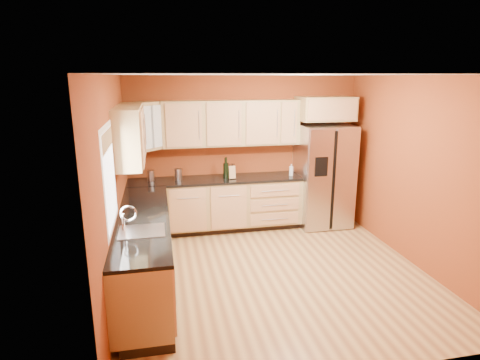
% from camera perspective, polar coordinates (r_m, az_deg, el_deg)
% --- Properties ---
extents(floor, '(4.00, 4.00, 0.00)m').
position_cam_1_polar(floor, '(5.62, 4.93, -12.88)').
color(floor, '#8F6037').
rests_on(floor, ground).
extents(ceiling, '(4.00, 4.00, 0.00)m').
position_cam_1_polar(ceiling, '(4.99, 5.60, 14.68)').
color(ceiling, white).
rests_on(ceiling, wall_back).
extents(wall_back, '(4.00, 0.04, 2.60)m').
position_cam_1_polar(wall_back, '(7.04, 0.55, 4.05)').
color(wall_back, maroon).
rests_on(wall_back, floor).
extents(wall_front, '(4.00, 0.04, 2.60)m').
position_cam_1_polar(wall_front, '(3.38, 15.13, -8.25)').
color(wall_front, maroon).
rests_on(wall_front, floor).
extents(wall_left, '(0.04, 4.00, 2.60)m').
position_cam_1_polar(wall_left, '(4.97, -17.44, -1.10)').
color(wall_left, maroon).
rests_on(wall_left, floor).
extents(wall_right, '(0.04, 4.00, 2.60)m').
position_cam_1_polar(wall_right, '(6.03, 23.76, 1.02)').
color(wall_right, maroon).
rests_on(wall_right, floor).
extents(base_cabinets_back, '(2.90, 0.60, 0.88)m').
position_cam_1_polar(base_cabinets_back, '(6.88, -3.43, -3.64)').
color(base_cabinets_back, '#A78C51').
rests_on(base_cabinets_back, floor).
extents(base_cabinets_left, '(0.60, 2.80, 0.88)m').
position_cam_1_polar(base_cabinets_left, '(5.23, -13.40, -10.04)').
color(base_cabinets_left, '#A78C51').
rests_on(base_cabinets_left, floor).
extents(countertop_back, '(2.90, 0.62, 0.04)m').
position_cam_1_polar(countertop_back, '(6.74, -3.48, 0.05)').
color(countertop_back, black).
rests_on(countertop_back, base_cabinets_back).
extents(countertop_left, '(0.62, 2.80, 0.04)m').
position_cam_1_polar(countertop_left, '(5.06, -13.59, -5.29)').
color(countertop_left, black).
rests_on(countertop_left, base_cabinets_left).
extents(upper_cabinets_back, '(2.30, 0.33, 0.75)m').
position_cam_1_polar(upper_cabinets_back, '(6.76, -1.23, 8.10)').
color(upper_cabinets_back, '#A78C51').
rests_on(upper_cabinets_back, wall_back).
extents(upper_cabinets_left, '(0.33, 1.35, 0.75)m').
position_cam_1_polar(upper_cabinets_left, '(5.56, -15.46, 6.19)').
color(upper_cabinets_left, '#A78C51').
rests_on(upper_cabinets_left, wall_left).
extents(corner_upper_cabinet, '(0.67, 0.67, 0.75)m').
position_cam_1_polar(corner_upper_cabinet, '(6.49, -13.50, 7.44)').
color(corner_upper_cabinet, '#A78C51').
rests_on(corner_upper_cabinet, wall_back).
extents(over_fridge_cabinet, '(0.92, 0.60, 0.40)m').
position_cam_1_polar(over_fridge_cabinet, '(7.07, 12.01, 9.92)').
color(over_fridge_cabinet, '#A78C51').
rests_on(over_fridge_cabinet, wall_back).
extents(refrigerator, '(0.90, 0.75, 1.78)m').
position_cam_1_polar(refrigerator, '(7.19, 11.77, 0.61)').
color(refrigerator, '#AAA9AE').
rests_on(refrigerator, floor).
extents(window, '(0.03, 0.90, 1.00)m').
position_cam_1_polar(window, '(4.42, -18.02, 0.32)').
color(window, white).
rests_on(window, wall_left).
extents(sink_faucet, '(0.50, 0.42, 0.30)m').
position_cam_1_polar(sink_faucet, '(4.53, -13.89, -5.38)').
color(sink_faucet, white).
rests_on(sink_faucet, countertop_left).
extents(canister_left, '(0.14, 0.14, 0.19)m').
position_cam_1_polar(canister_left, '(6.68, -8.77, 0.80)').
color(canister_left, '#AAA9AE').
rests_on(canister_left, countertop_back).
extents(canister_right, '(0.12, 0.12, 0.18)m').
position_cam_1_polar(canister_right, '(6.70, -12.55, 0.59)').
color(canister_right, '#AAA9AE').
rests_on(canister_right, countertop_back).
extents(wine_bottle_a, '(0.11, 0.11, 0.36)m').
position_cam_1_polar(wine_bottle_a, '(6.68, -1.98, 1.73)').
color(wine_bottle_a, black).
rests_on(wine_bottle_a, countertop_back).
extents(wine_bottle_b, '(0.08, 0.08, 0.34)m').
position_cam_1_polar(wine_bottle_b, '(6.73, -2.08, 1.73)').
color(wine_bottle_b, black).
rests_on(wine_bottle_b, countertop_back).
extents(knife_block, '(0.11, 0.10, 0.21)m').
position_cam_1_polar(knife_block, '(6.70, -1.17, 1.11)').
color(knife_block, tan).
rests_on(knife_block, countertop_back).
extents(soap_dispenser, '(0.09, 0.09, 0.20)m').
position_cam_1_polar(soap_dispenser, '(6.95, 7.29, 1.44)').
color(soap_dispenser, silver).
rests_on(soap_dispenser, countertop_back).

